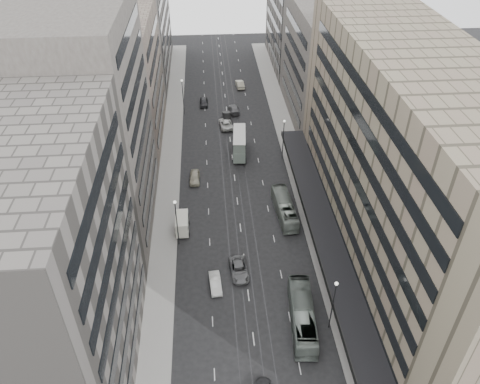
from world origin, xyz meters
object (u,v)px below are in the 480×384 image
object	(u,v)px
bus_near	(302,315)
double_decker	(239,143)
sedan_1	(215,283)
bus_far	(285,208)
vw_microbus	(307,340)
panel_van	(182,223)
sedan_2	(239,270)

from	to	relation	value
bus_near	double_decker	distance (m)	41.56
double_decker	sedan_1	xyz separation A→B (m)	(-5.91, -34.22, -1.78)
double_decker	sedan_1	bearing A→B (deg)	-95.21
bus_far	double_decker	bearing A→B (deg)	-76.43
double_decker	vw_microbus	size ratio (longest dim) A/B	1.84
bus_near	sedan_1	size ratio (longest dim) A/B	2.74
bus_far	vw_microbus	bearing A→B (deg)	83.99
bus_near	bus_far	xyz separation A→B (m)	(1.12, 21.76, -0.15)
vw_microbus	panel_van	bearing A→B (deg)	130.59
sedan_1	vw_microbus	bearing A→B (deg)	-49.02
bus_near	vw_microbus	distance (m)	3.47
bus_near	panel_van	xyz separation A→B (m)	(-15.53, 19.12, -0.11)
vw_microbus	sedan_2	size ratio (longest dim) A/B	0.88
vw_microbus	sedan_2	xyz separation A→B (m)	(-7.26, 12.77, -0.61)
sedan_1	sedan_2	distance (m)	4.13
bus_far	panel_van	bearing A→B (deg)	5.63
sedan_1	sedan_2	size ratio (longest dim) A/B	0.81
bus_near	vw_microbus	bearing A→B (deg)	94.20
bus_near	sedan_2	xyz separation A→B (m)	(-7.29, 9.31, -0.89)
bus_near	bus_far	bearing A→B (deg)	-88.19
vw_microbus	sedan_2	world-z (taller)	vw_microbus
bus_far	double_decker	world-z (taller)	double_decker
double_decker	sedan_1	distance (m)	34.77
sedan_2	panel_van	bearing A→B (deg)	125.53
bus_near	vw_microbus	size ratio (longest dim) A/B	2.51
bus_near	sedan_2	distance (m)	11.86
sedan_1	bus_far	bearing A→B (deg)	46.56
bus_near	sedan_1	world-z (taller)	bus_near
double_decker	sedan_2	world-z (taller)	double_decker
panel_van	sedan_2	bearing A→B (deg)	-50.20
double_decker	sedan_2	distance (m)	32.10
vw_microbus	sedan_1	world-z (taller)	vw_microbus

